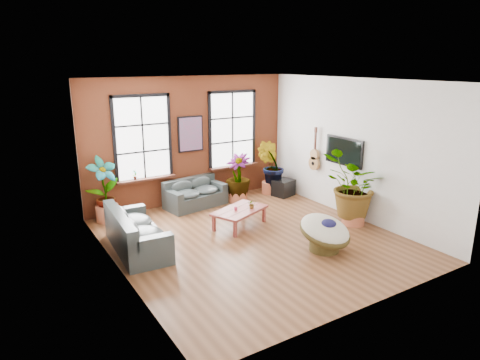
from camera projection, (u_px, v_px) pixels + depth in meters
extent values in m
cube|color=brown|center=(254.00, 240.00, 9.64)|extent=(6.00, 6.50, 0.02)
cube|color=white|center=(255.00, 80.00, 8.70)|extent=(6.00, 6.50, 0.02)
cube|color=#592515|center=(190.00, 141.00, 11.84)|extent=(6.00, 0.02, 3.50)
cube|color=silver|center=(373.00, 206.00, 6.50)|extent=(6.00, 0.02, 3.50)
cube|color=silver|center=(115.00, 185.00, 7.64)|extent=(0.02, 6.50, 3.50)
cube|color=silver|center=(355.00, 149.00, 10.69)|extent=(0.02, 6.50, 3.50)
cube|color=white|center=(143.00, 138.00, 11.05)|extent=(1.40, 0.02, 2.10)
cube|color=#39180F|center=(146.00, 179.00, 11.29)|extent=(1.60, 0.22, 0.06)
cube|color=white|center=(232.00, 130.00, 12.42)|extent=(1.40, 0.02, 2.10)
cube|color=#39180F|center=(234.00, 166.00, 12.65)|extent=(1.60, 0.22, 0.06)
cube|color=#303A3A|center=(196.00, 200.00, 11.78)|extent=(1.77, 1.06, 0.38)
cube|color=#303A3A|center=(189.00, 184.00, 11.90)|extent=(1.67, 0.46, 0.39)
cube|color=#303A3A|center=(173.00, 195.00, 11.24)|extent=(0.32, 0.83, 0.20)
cube|color=#303A3A|center=(216.00, 185.00, 12.16)|extent=(0.32, 0.83, 0.20)
ellipsoid|color=#303A3A|center=(187.00, 194.00, 11.48)|extent=(0.79, 0.78, 0.22)
ellipsoid|color=#303A3A|center=(182.00, 187.00, 11.62)|extent=(0.72, 0.32, 0.37)
ellipsoid|color=#303A3A|center=(206.00, 190.00, 11.88)|extent=(0.79, 0.78, 0.22)
ellipsoid|color=#303A3A|center=(201.00, 183.00, 12.01)|extent=(0.72, 0.32, 0.37)
cube|color=#303A3A|center=(138.00, 240.00, 9.08)|extent=(1.04, 2.22, 0.42)
cube|color=#303A3A|center=(120.00, 224.00, 8.81)|extent=(0.35, 2.18, 0.43)
cube|color=#303A3A|center=(150.00, 243.00, 8.17)|extent=(0.92, 0.28, 0.22)
cube|color=#303A3A|center=(125.00, 212.00, 9.82)|extent=(0.92, 0.28, 0.22)
ellipsoid|color=#303A3A|center=(145.00, 235.00, 8.67)|extent=(0.82, 0.99, 0.24)
ellipsoid|color=#303A3A|center=(131.00, 230.00, 8.50)|extent=(0.30, 0.96, 0.42)
ellipsoid|color=#303A3A|center=(134.00, 221.00, 9.40)|extent=(0.82, 0.99, 0.24)
ellipsoid|color=#303A3A|center=(121.00, 216.00, 9.24)|extent=(0.30, 0.96, 0.42)
cube|color=brown|center=(240.00, 210.00, 10.30)|extent=(1.55, 1.23, 0.06)
cube|color=#39180F|center=(244.00, 210.00, 10.21)|extent=(1.26, 0.52, 0.00)
cube|color=#39180F|center=(235.00, 208.00, 10.36)|extent=(1.26, 0.52, 0.00)
cube|color=brown|center=(235.00, 229.00, 9.71)|extent=(0.09, 0.09, 0.38)
cube|color=brown|center=(264.00, 215.00, 10.65)|extent=(0.09, 0.09, 0.38)
cube|color=brown|center=(214.00, 224.00, 10.06)|extent=(0.09, 0.09, 0.38)
cube|color=brown|center=(244.00, 210.00, 11.00)|extent=(0.09, 0.09, 0.38)
cylinder|color=#CE335A|center=(236.00, 208.00, 10.23)|extent=(0.10, 0.10, 0.09)
cylinder|color=#473B19|center=(324.00, 245.00, 9.06)|extent=(0.76, 0.76, 0.25)
torus|color=#473B19|center=(325.00, 232.00, 8.98)|extent=(1.32, 1.32, 0.50)
ellipsoid|color=beige|center=(325.00, 229.00, 8.96)|extent=(1.28, 1.33, 0.67)
ellipsoid|color=#15143F|center=(328.00, 224.00, 8.89)|extent=(0.49, 0.43, 0.19)
cube|color=black|center=(190.00, 134.00, 11.73)|extent=(0.74, 0.04, 0.98)
cube|color=#0C7F8C|center=(191.00, 134.00, 11.70)|extent=(0.66, 0.02, 0.90)
cube|color=black|center=(344.00, 151.00, 10.94)|extent=(0.06, 1.25, 0.72)
cube|color=black|center=(343.00, 151.00, 10.92)|extent=(0.01, 1.15, 0.62)
cylinder|color=#B27F4C|center=(314.00, 163.00, 11.91)|extent=(0.09, 0.38, 0.38)
cylinder|color=#B27F4C|center=(315.00, 154.00, 11.84)|extent=(0.09, 0.30, 0.30)
cylinder|color=black|center=(314.00, 163.00, 11.91)|extent=(0.09, 0.11, 0.11)
cube|color=#39180F|center=(315.00, 141.00, 11.74)|extent=(0.04, 0.05, 0.55)
cube|color=#39180F|center=(316.00, 130.00, 11.66)|extent=(0.06, 0.06, 0.14)
cube|color=black|center=(283.00, 188.00, 12.72)|extent=(0.69, 0.62, 0.49)
cylinder|color=#BF613E|center=(107.00, 213.00, 10.73)|extent=(0.58, 0.58, 0.41)
cylinder|color=#BF613E|center=(270.00, 187.00, 12.97)|extent=(0.51, 0.51, 0.36)
cylinder|color=#BF613E|center=(353.00, 216.00, 10.50)|extent=(0.61, 0.61, 0.41)
cylinder|color=#BF613E|center=(238.00, 195.00, 12.17)|extent=(0.63, 0.63, 0.37)
imported|color=#124418|center=(104.00, 187.00, 10.50)|extent=(0.92, 0.76, 1.51)
imported|color=#124418|center=(271.00, 166.00, 12.76)|extent=(1.00, 0.99, 1.42)
imported|color=#124418|center=(353.00, 186.00, 10.30)|extent=(1.72, 1.57, 1.63)
imported|color=#124418|center=(238.00, 176.00, 12.02)|extent=(0.94, 0.94, 1.24)
imported|color=#124418|center=(252.00, 204.00, 10.32)|extent=(0.25, 0.23, 0.22)
imported|color=#124418|center=(135.00, 175.00, 11.09)|extent=(0.17, 0.17, 0.27)
imported|color=#124418|center=(244.00, 160.00, 12.79)|extent=(0.19, 0.19, 0.27)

